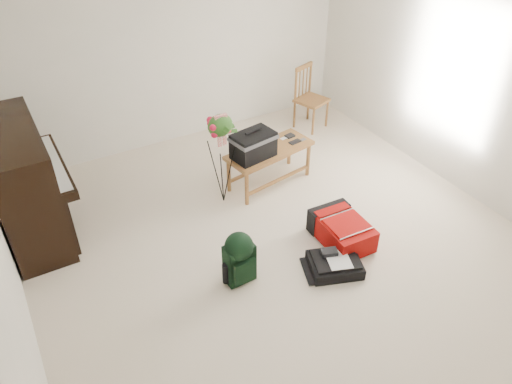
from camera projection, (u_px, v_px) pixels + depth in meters
floor at (282, 247)px, 5.33m from camera, size 5.00×5.50×0.01m
ceiling at (292, 8)px, 3.86m from camera, size 5.00×5.50×0.01m
wall_back at (173, 53)px, 6.52m from camera, size 5.00×0.04×2.50m
wall_right at (473, 90)px, 5.60m from camera, size 0.04×5.50×2.50m
piano at (25, 185)px, 5.22m from camera, size 0.71×1.50×1.25m
bench at (257, 146)px, 5.88m from camera, size 1.16×0.62×0.85m
dining_chair at (310, 98)px, 7.26m from camera, size 0.51×0.51×0.92m
red_suitcase at (339, 228)px, 5.36m from camera, size 0.48×0.69×0.29m
black_duffel at (335, 264)px, 5.02m from camera, size 0.62×0.55×0.21m
green_backpack at (239, 256)px, 4.77m from camera, size 0.29×0.28×0.57m
flower_stand at (222, 160)px, 5.67m from camera, size 0.37×0.37×1.18m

